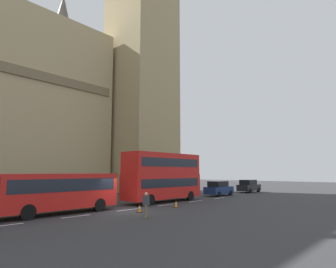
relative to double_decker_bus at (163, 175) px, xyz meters
The scene contains 8 objects.
ground_plane 7.98m from the double_decker_bus, 164.58° to the right, with size 160.00×160.00×0.00m, color #333335.
lane_centre_marking 7.24m from the double_decker_bus, 162.71° to the right, with size 29.80×0.16×0.01m.
double_decker_bus is the anchor object (origin of this frame).
sedan_lead 10.53m from the double_decker_bus, ahead, with size 4.40×1.86×1.85m.
sedan_trailing 18.81m from the double_decker_bus, ahead, with size 4.40×1.86×1.85m.
traffic_cone_west 8.09m from the double_decker_bus, 150.89° to the right, with size 0.36×0.36×0.58m.
traffic_cone_middle 5.15m from the double_decker_bus, 123.45° to the right, with size 0.36×0.36×0.58m.
pedestrian_by_kerb 10.64m from the double_decker_bus, 143.64° to the right, with size 0.39×0.46×1.69m.
Camera 1 is at (-14.89, -18.31, 3.04)m, focal length 31.09 mm.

